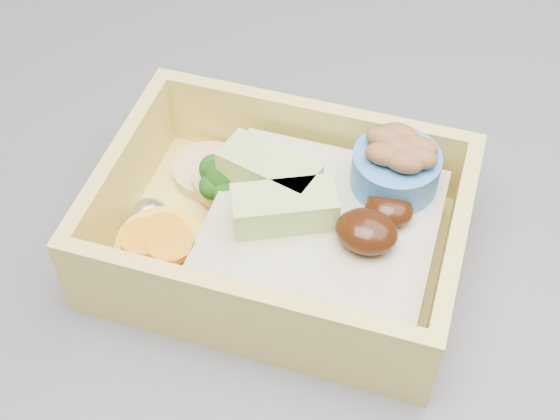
% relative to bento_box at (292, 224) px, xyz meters
% --- Properties ---
extents(bento_box, '(0.21, 0.16, 0.07)m').
position_rel_bento_box_xyz_m(bento_box, '(0.00, 0.00, 0.00)').
color(bento_box, '#E9D060').
rests_on(bento_box, island).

